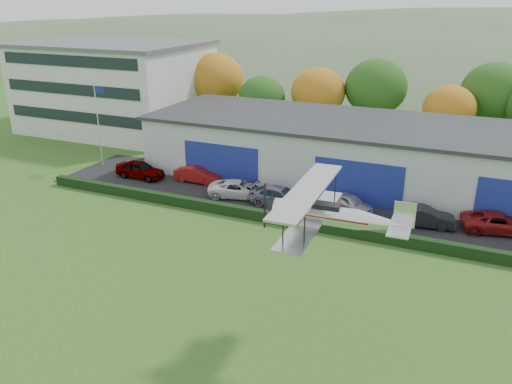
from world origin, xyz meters
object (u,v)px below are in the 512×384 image
at_px(car_2, 238,189).
at_px(car_3, 281,197).
at_px(flagpole, 99,117).
at_px(hangar, 374,153).
at_px(car_4, 349,203).
at_px(office_block, 116,86).
at_px(car_0, 140,169).
at_px(car_5, 424,217).
at_px(car_1, 198,174).
at_px(car_6, 499,223).
at_px(biplane, 328,213).

distance_m(car_2, car_3, 3.86).
bearing_deg(car_2, flagpole, 66.47).
bearing_deg(car_2, hangar, -63.33).
relative_size(car_2, car_4, 1.21).
relative_size(flagpole, car_2, 1.63).
bearing_deg(office_block, hangar, -12.01).
bearing_deg(car_0, hangar, -67.23).
relative_size(flagpole, car_5, 1.83).
xyz_separation_m(flagpole, car_1, (10.85, -0.50, -4.03)).
xyz_separation_m(office_block, car_5, (38.32, -15.10, -4.45)).
bearing_deg(hangar, office_block, 167.99).
height_order(car_3, car_6, car_3).
bearing_deg(car_2, car_3, -110.60).
bearing_deg(car_0, car_5, -89.70).
bearing_deg(car_5, car_6, -85.76).
bearing_deg(car_2, car_4, -100.44).
relative_size(hangar, car_2, 8.30).
xyz_separation_m(car_2, biplane, (11.82, -15.55, 6.04)).
distance_m(car_3, biplane, 18.16).
height_order(office_block, car_5, office_block).
bearing_deg(office_block, car_2, -32.76).
xyz_separation_m(car_1, car_4, (13.79, -1.05, -0.02)).
bearing_deg(flagpole, car_6, -1.64).
height_order(hangar, flagpole, flagpole).
bearing_deg(flagpole, car_1, -2.64).
distance_m(car_0, car_3, 14.06).
relative_size(car_3, car_6, 1.02).
xyz_separation_m(office_block, biplane, (35.58, -30.84, 1.56)).
height_order(car_3, car_5, car_3).
distance_m(flagpole, car_5, 30.54).
bearing_deg(car_2, car_0, 70.83).
xyz_separation_m(flagpole, car_2, (15.65, -2.29, -4.05)).
height_order(car_1, biplane, biplane).
relative_size(office_block, biplane, 2.76).
xyz_separation_m(office_block, car_2, (23.76, -15.29, -4.48)).
bearing_deg(flagpole, car_2, -8.34).
relative_size(car_0, car_1, 1.06).
height_order(car_2, car_5, car_5).
relative_size(car_2, car_6, 0.97).
distance_m(office_block, flagpole, 15.33).
xyz_separation_m(car_0, car_3, (14.02, -1.07, -0.03)).
relative_size(hangar, car_3, 7.91).
relative_size(car_3, car_4, 1.27).
bearing_deg(hangar, car_5, -56.64).
bearing_deg(car_6, flagpole, 75.70).
height_order(car_4, biplane, biplane).
distance_m(car_3, car_5, 10.72).
xyz_separation_m(car_5, biplane, (-2.74, -15.75, 6.01)).
distance_m(office_block, biplane, 47.11).
bearing_deg(car_4, car_0, 114.69).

